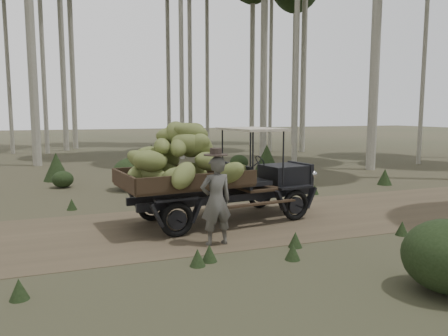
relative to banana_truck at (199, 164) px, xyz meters
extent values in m
plane|color=#473D2B|center=(-0.80, -0.09, -1.39)|extent=(120.00, 120.00, 0.00)
cube|color=brown|center=(-0.80, -0.09, -1.39)|extent=(70.00, 4.00, 0.01)
cube|color=black|center=(2.35, 0.40, -0.42)|extent=(1.08, 1.04, 0.53)
cube|color=black|center=(2.88, 0.47, -0.42)|extent=(0.23, 0.97, 0.60)
cube|color=black|center=(1.01, 0.22, -0.32)|extent=(0.26, 1.36, 0.53)
cube|color=#38281C|center=(-0.34, 0.04, -0.42)|extent=(2.92, 2.09, 0.08)
cube|color=#38281C|center=(-0.45, 0.90, -0.25)|extent=(2.70, 0.42, 0.31)
cube|color=#38281C|center=(-0.22, -0.83, -0.25)|extent=(2.70, 0.42, 0.31)
cube|color=#38281C|center=(-1.68, -0.14, -0.25)|extent=(0.29, 1.74, 0.31)
cube|color=beige|center=(1.42, 0.28, 0.76)|extent=(1.32, 1.78, 0.06)
cube|color=black|center=(0.62, 0.54, -0.79)|extent=(4.43, 0.69, 0.17)
cube|color=black|center=(0.72, -0.19, -0.79)|extent=(4.43, 0.69, 0.17)
torus|color=black|center=(2.06, 1.14, -1.02)|extent=(0.75, 0.23, 0.74)
torus|color=black|center=(2.27, -0.39, -1.02)|extent=(0.75, 0.23, 0.74)
torus|color=black|center=(-0.92, 0.74, -1.02)|extent=(0.75, 0.23, 0.74)
torus|color=black|center=(-0.71, -0.79, -1.02)|extent=(0.75, 0.23, 0.74)
sphere|color=beige|center=(2.90, 0.91, -0.37)|extent=(0.17, 0.17, 0.17)
sphere|color=beige|center=(3.02, 0.05, -0.37)|extent=(0.17, 0.17, 0.17)
ellipsoid|color=olive|center=(-0.67, -0.01, -0.20)|extent=(0.90, 0.92, 0.68)
ellipsoid|color=olive|center=(-1.18, -0.50, 0.17)|extent=(0.97, 0.79, 0.58)
ellipsoid|color=olive|center=(-0.12, -0.15, 0.44)|extent=(0.90, 1.01, 0.75)
ellipsoid|color=olive|center=(-0.18, 0.07, 0.68)|extent=(0.85, 0.47, 0.70)
ellipsoid|color=olive|center=(-0.04, 0.19, -0.20)|extent=(0.87, 0.67, 0.61)
ellipsoid|color=olive|center=(-0.63, 0.46, 0.13)|extent=(0.94, 0.75, 0.64)
ellipsoid|color=olive|center=(-0.82, 0.01, 0.42)|extent=(0.42, 0.75, 0.44)
ellipsoid|color=olive|center=(-0.48, 0.11, 0.72)|extent=(0.51, 0.75, 0.66)
ellipsoid|color=olive|center=(-1.11, -0.35, -0.15)|extent=(0.88, 0.72, 0.54)
ellipsoid|color=olive|center=(-1.25, 0.16, 0.12)|extent=(0.85, 0.84, 0.64)
ellipsoid|color=olive|center=(-0.27, -0.18, 0.49)|extent=(0.86, 0.54, 0.54)
ellipsoid|color=olive|center=(-0.55, 0.15, 0.65)|extent=(0.82, 0.57, 0.40)
ellipsoid|color=olive|center=(-1.38, -0.16, -0.14)|extent=(0.75, 0.86, 0.48)
ellipsoid|color=olive|center=(-1.04, 0.47, 0.21)|extent=(0.73, 0.47, 0.48)
ellipsoid|color=olive|center=(0.06, -0.13, 0.39)|extent=(0.79, 0.93, 0.66)
ellipsoid|color=olive|center=(-0.19, -0.09, 0.74)|extent=(0.88, 0.43, 0.53)
ellipsoid|color=olive|center=(-0.76, 0.43, -0.18)|extent=(0.84, 0.63, 0.63)
ellipsoid|color=olive|center=(-1.12, -0.24, 0.13)|extent=(0.88, 0.62, 0.45)
ellipsoid|color=olive|center=(0.16, 0.25, 0.44)|extent=(0.46, 0.84, 0.65)
ellipsoid|color=olive|center=(-0.11, 0.11, 0.65)|extent=(0.64, 0.86, 0.52)
ellipsoid|color=olive|center=(0.82, -0.23, -0.22)|extent=(0.86, 0.65, 0.58)
ellipsoid|color=olive|center=(0.08, -0.44, 0.11)|extent=(0.84, 0.64, 0.52)
ellipsoid|color=olive|center=(-0.51, -0.23, 0.42)|extent=(0.57, 0.77, 0.57)
ellipsoid|color=olive|center=(-0.11, 0.11, 0.63)|extent=(0.84, 0.51, 0.45)
ellipsoid|color=olive|center=(-0.70, -0.77, -0.15)|extent=(0.78, 0.63, 0.50)
ellipsoid|color=olive|center=(-1.15, -0.30, 0.15)|extent=(0.48, 0.83, 0.60)
ellipsoid|color=olive|center=(-0.60, -0.93, -0.09)|extent=(0.88, 0.91, 0.73)
ellipsoid|color=olive|center=(0.46, -0.78, -0.11)|extent=(0.83, 0.86, 0.68)
imported|color=#4E4C47|center=(-0.13, -1.55, -0.53)|extent=(0.66, 0.45, 1.73)
cylinder|color=#332924|center=(-0.13, -1.55, 0.36)|extent=(0.49, 0.49, 0.02)
cylinder|color=#332924|center=(-0.13, -1.55, 0.42)|extent=(0.25, 0.25, 0.14)
cylinder|color=#B2AD9E|center=(4.37, 15.94, 6.18)|extent=(0.25, 0.25, 15.15)
cylinder|color=#B2AD9E|center=(8.24, 13.99, 6.89)|extent=(0.41, 0.41, 16.56)
cylinder|color=#B2AD9E|center=(14.69, 22.00, 7.21)|extent=(0.29, 0.29, 17.21)
cylinder|color=#B2AD9E|center=(-5.78, 20.61, 7.51)|extent=(0.24, 0.24, 17.80)
cylinder|color=#B2AD9E|center=(7.61, 22.58, 8.08)|extent=(0.28, 0.28, 18.94)
cylinder|color=#B2AD9E|center=(11.14, 22.18, 7.58)|extent=(0.38, 0.38, 17.94)
cylinder|color=#B2AD9E|center=(4.91, 23.84, 9.45)|extent=(0.30, 0.30, 21.69)
cone|color=#233319|center=(4.75, 6.14, -0.98)|extent=(0.74, 0.74, 0.83)
ellipsoid|color=#233319|center=(-2.90, 6.36, -1.10)|extent=(0.71, 0.71, 0.57)
ellipsoid|color=#233319|center=(4.52, 8.63, -1.05)|extent=(0.83, 0.83, 0.66)
ellipsoid|color=#233319|center=(-0.71, 5.10, -0.84)|extent=(1.35, 1.35, 1.08)
cone|color=#233319|center=(4.90, 6.60, -0.75)|extent=(1.15, 1.15, 1.27)
cone|color=#233319|center=(1.16, 11.58, -0.89)|extent=(0.91, 0.91, 1.01)
cone|color=#233319|center=(0.36, 6.15, -1.11)|extent=(0.50, 0.50, 0.56)
cone|color=#233319|center=(-3.11, 8.09, -0.86)|extent=(0.95, 0.95, 1.06)
cone|color=#233319|center=(7.81, 3.04, -1.11)|extent=(0.51, 0.51, 0.57)
cone|color=#233319|center=(1.02, 2.55, -1.24)|extent=(0.27, 0.27, 0.30)
cone|color=#233319|center=(-2.69, 2.64, -1.24)|extent=(0.27, 0.27, 0.30)
cone|color=#233319|center=(-0.64, 2.88, -1.24)|extent=(0.27, 0.27, 0.30)
cone|color=#233319|center=(4.51, 2.34, -1.24)|extent=(0.27, 0.27, 0.30)
cone|color=#233319|center=(-3.49, -2.98, -1.24)|extent=(0.27, 0.27, 0.30)
cone|color=#233319|center=(0.83, -2.84, -1.24)|extent=(0.27, 0.27, 0.30)
cone|color=#233319|center=(1.44, 2.91, -1.24)|extent=(0.27, 0.27, 0.30)
cone|color=#233319|center=(1.23, -2.23, -1.24)|extent=(0.27, 0.27, 0.30)
cone|color=#233319|center=(3.73, -2.28, -1.24)|extent=(0.27, 0.27, 0.30)
cone|color=#233319|center=(-0.81, -2.56, -1.24)|extent=(0.27, 0.27, 0.30)
cone|color=#233319|center=(-0.21, 2.50, -1.24)|extent=(0.27, 0.27, 0.30)
cone|color=#233319|center=(-0.55, -2.41, -1.24)|extent=(0.27, 0.27, 0.30)
camera|label=1|loc=(-2.83, -9.30, 1.16)|focal=35.00mm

